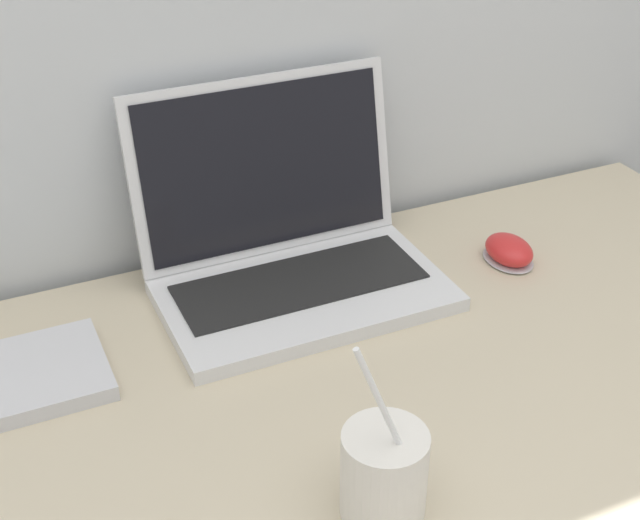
{
  "coord_description": "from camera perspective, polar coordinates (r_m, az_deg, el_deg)",
  "views": [
    {
      "loc": [
        -0.33,
        -0.42,
        1.39
      ],
      "look_at": [
        0.06,
        0.44,
        0.82
      ],
      "focal_mm": 50.0,
      "sensor_mm": 36.0,
      "label": 1
    }
  ],
  "objects": [
    {
      "name": "laptop",
      "position": [
        1.2,
        -2.04,
        1.11
      ],
      "size": [
        0.38,
        0.28,
        0.26
      ],
      "color": "silver",
      "rests_on": "desk"
    },
    {
      "name": "drink_cup",
      "position": [
        0.87,
        4.12,
        -13.38
      ],
      "size": [
        0.08,
        0.08,
        0.21
      ],
      "color": "silver",
      "rests_on": "desk"
    },
    {
      "name": "computer_mouse",
      "position": [
        1.29,
        12.0,
        0.56
      ],
      "size": [
        0.06,
        0.09,
        0.04
      ],
      "color": "#B2B2B7",
      "rests_on": "desk"
    }
  ]
}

